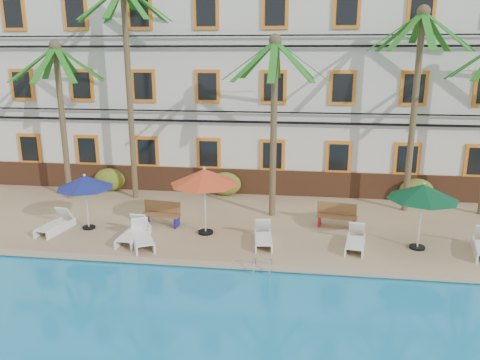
# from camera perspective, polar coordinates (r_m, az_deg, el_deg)

# --- Properties ---
(ground) EXTENTS (100.00, 100.00, 0.00)m
(ground) POSITION_cam_1_polar(r_m,az_deg,el_deg) (15.94, -3.30, -9.73)
(ground) COLOR #384C23
(ground) RESTS_ON ground
(pool_deck) EXTENTS (30.00, 12.00, 0.25)m
(pool_deck) POSITION_cam_1_polar(r_m,az_deg,el_deg) (20.47, -0.69, -3.56)
(pool_deck) COLOR tan
(pool_deck) RESTS_ON ground
(pool_coping) EXTENTS (30.00, 0.35, 0.06)m
(pool_coping) POSITION_cam_1_polar(r_m,az_deg,el_deg) (15.02, -3.97, -10.19)
(pool_coping) COLOR tan
(pool_coping) RESTS_ON pool_deck
(hotel_building) EXTENTS (25.40, 6.44, 10.22)m
(hotel_building) POSITION_cam_1_polar(r_m,az_deg,el_deg) (24.36, 0.99, 12.07)
(hotel_building) COLOR silver
(hotel_building) RESTS_ON pool_deck
(palm_a) EXTENTS (4.07, 4.07, 7.01)m
(palm_a) POSITION_cam_1_polar(r_m,az_deg,el_deg) (22.20, -21.06, 9.25)
(palm_a) COLOR brown
(palm_a) RESTS_ON pool_deck
(palm_b) EXTENTS (4.07, 4.07, 9.44)m
(palm_b) POSITION_cam_1_polar(r_m,az_deg,el_deg) (21.24, -13.53, 13.39)
(palm_b) COLOR brown
(palm_b) RESTS_ON pool_deck
(palm_c) EXTENTS (4.07, 4.07, 7.18)m
(palm_c) POSITION_cam_1_polar(r_m,az_deg,el_deg) (18.38, 4.18, 9.47)
(palm_c) COLOR brown
(palm_c) RESTS_ON pool_deck
(palm_d) EXTENTS (4.07, 4.07, 8.25)m
(palm_d) POSITION_cam_1_polar(r_m,az_deg,el_deg) (20.15, 20.72, 10.83)
(palm_d) COLOR brown
(palm_d) RESTS_ON pool_deck
(shrub_left) EXTENTS (1.50, 0.90, 1.10)m
(shrub_left) POSITION_cam_1_polar(r_m,az_deg,el_deg) (23.46, -15.62, 0.05)
(shrub_left) COLOR #20601B
(shrub_left) RESTS_ON pool_deck
(shrub_mid) EXTENTS (1.50, 0.90, 1.10)m
(shrub_mid) POSITION_cam_1_polar(r_m,az_deg,el_deg) (21.88, -1.83, -0.47)
(shrub_mid) COLOR #20601B
(shrub_mid) RESTS_ON pool_deck
(shrub_right) EXTENTS (1.50, 0.90, 1.10)m
(shrub_right) POSITION_cam_1_polar(r_m,az_deg,el_deg) (22.21, 20.73, -1.23)
(shrub_right) COLOR #20601B
(shrub_right) RESTS_ON pool_deck
(umbrella_blue) EXTENTS (2.14, 2.14, 2.14)m
(umbrella_blue) POSITION_cam_1_polar(r_m,az_deg,el_deg) (18.31, -18.39, -0.27)
(umbrella_blue) COLOR black
(umbrella_blue) RESTS_ON pool_deck
(umbrella_red) EXTENTS (2.53, 2.53, 2.53)m
(umbrella_red) POSITION_cam_1_polar(r_m,az_deg,el_deg) (16.84, -4.35, 0.37)
(umbrella_red) COLOR black
(umbrella_red) RESTS_ON pool_deck
(umbrella_green) EXTENTS (2.35, 2.35, 2.36)m
(umbrella_green) POSITION_cam_1_polar(r_m,az_deg,el_deg) (16.65, 21.42, -1.40)
(umbrella_green) COLOR black
(umbrella_green) RESTS_ON pool_deck
(lounger_a) EXTENTS (0.86, 1.78, 0.81)m
(lounger_a) POSITION_cam_1_polar(r_m,az_deg,el_deg) (18.91, -21.55, -5.04)
(lounger_a) COLOR white
(lounger_a) RESTS_ON pool_deck
(lounger_b) EXTENTS (0.75, 1.83, 0.85)m
(lounger_b) POSITION_cam_1_polar(r_m,az_deg,el_deg) (17.18, -12.82, -6.30)
(lounger_b) COLOR white
(lounger_b) RESTS_ON pool_deck
(lounger_c) EXTENTS (1.38, 1.89, 0.85)m
(lounger_c) POSITION_cam_1_polar(r_m,az_deg,el_deg) (16.76, -11.88, -6.80)
(lounger_c) COLOR white
(lounger_c) RESTS_ON pool_deck
(lounger_d) EXTENTS (0.78, 1.71, 0.78)m
(lounger_d) POSITION_cam_1_polar(r_m,az_deg,el_deg) (16.48, 2.84, -6.94)
(lounger_d) COLOR white
(lounger_d) RESTS_ON pool_deck
(lounger_e) EXTENTS (0.87, 1.76, 0.79)m
(lounger_e) POSITION_cam_1_polar(r_m,az_deg,el_deg) (16.60, 13.90, -7.21)
(lounger_e) COLOR white
(lounger_e) RESTS_ON pool_deck
(bench_left) EXTENTS (1.55, 0.68, 0.93)m
(bench_left) POSITION_cam_1_polar(r_m,az_deg,el_deg) (18.41, -9.51, -4.01)
(bench_left) COLOR olive
(bench_left) RESTS_ON pool_deck
(bench_right) EXTENTS (1.56, 0.71, 0.93)m
(bench_right) POSITION_cam_1_polar(r_m,az_deg,el_deg) (18.32, 11.76, -4.22)
(bench_right) COLOR olive
(bench_right) RESTS_ON pool_deck
(pool_ladder) EXTENTS (0.54, 0.74, 0.74)m
(pool_ladder) POSITION_cam_1_polar(r_m,az_deg,el_deg) (14.72, 2.76, -10.86)
(pool_ladder) COLOR silver
(pool_ladder) RESTS_ON ground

